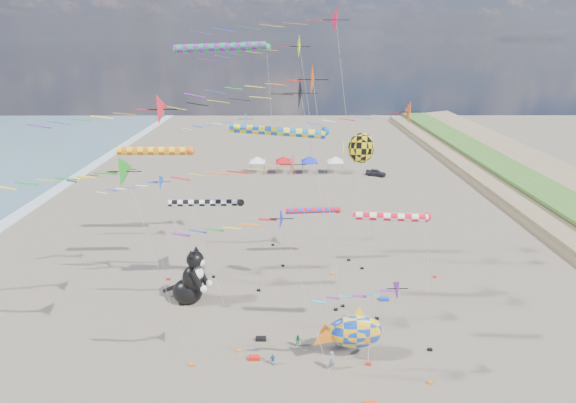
# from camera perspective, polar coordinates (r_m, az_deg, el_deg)

# --- Properties ---
(delta_kite_0) EXTENTS (7.96, 1.66, 8.97)m
(delta_kite_0) POSITION_cam_1_polar(r_m,az_deg,el_deg) (32.50, 13.20, -11.40)
(delta_kite_0) COLOR #6E1994
(delta_kite_0) RESTS_ON ground
(delta_kite_1) EXTENTS (11.79, 2.21, 24.94)m
(delta_kite_1) POSITION_cam_1_polar(r_m,az_deg,el_deg) (43.66, 0.96, 18.76)
(delta_kite_1) COLOR #DEFF11
(delta_kite_1) RESTS_ON ground
(delta_kite_2) EXTENTS (12.63, 2.33, 21.05)m
(delta_kite_2) POSITION_cam_1_polar(r_m,az_deg,el_deg) (32.26, -16.18, 10.62)
(delta_kite_2) COLOR red
(delta_kite_2) RESTS_ON ground
(delta_kite_3) EXTENTS (12.62, 2.29, 16.57)m
(delta_kite_3) POSITION_cam_1_polar(r_m,az_deg,el_deg) (34.89, -1.43, 4.53)
(delta_kite_3) COLOR red
(delta_kite_3) RESTS_ON ground
(delta_kite_4) EXTENTS (10.15, 1.65, 14.87)m
(delta_kite_4) POSITION_cam_1_polar(r_m,az_deg,el_deg) (26.98, -2.92, -3.57)
(delta_kite_4) COLOR #1D1ABC
(delta_kite_4) RESTS_ON ground
(delta_kite_5) EXTENTS (14.19, 3.05, 21.93)m
(delta_kite_5) POSITION_cam_1_polar(r_m,az_deg,el_deg) (37.56, 1.41, 13.54)
(delta_kite_5) COLOR black
(delta_kite_5) RESTS_ON ground
(delta_kite_6) EXTENTS (9.95, 1.84, 16.92)m
(delta_kite_6) POSITION_cam_1_polar(r_m,az_deg,el_deg) (52.16, -6.87, 10.10)
(delta_kite_6) COLOR #127FC7
(delta_kite_6) RESTS_ON ground
(delta_kite_7) EXTENTS (14.02, 2.55, 19.12)m
(delta_kite_7) POSITION_cam_1_polar(r_m,az_deg,el_deg) (44.74, 13.76, 10.62)
(delta_kite_7) COLOR #E1450C
(delta_kite_7) RESTS_ON ground
(delta_kite_8) EXTENTS (12.08, 2.44, 17.38)m
(delta_kite_8) POSITION_cam_1_polar(r_m,az_deg,el_deg) (32.48, -21.77, 3.35)
(delta_kite_8) COLOR #1D9B1E
(delta_kite_8) RESTS_ON ground
(delta_kite_9) EXTENTS (8.63, 1.61, 13.38)m
(delta_kite_9) POSITION_cam_1_polar(r_m,az_deg,el_deg) (47.32, -20.94, 3.62)
(delta_kite_9) COLOR orange
(delta_kite_9) RESTS_ON ground
(delta_kite_10) EXTENTS (8.93, 1.86, 12.70)m
(delta_kite_10) POSITION_cam_1_polar(r_m,az_deg,el_deg) (43.00, -17.26, 1.48)
(delta_kite_10) COLOR blue
(delta_kite_10) RESTS_ON ground
(delta_kite_11) EXTENTS (15.89, 2.76, 27.56)m
(delta_kite_11) POSITION_cam_1_polar(r_m,az_deg,el_deg) (45.14, 5.51, 21.75)
(delta_kite_11) COLOR #FA0E36
(delta_kite_11) RESTS_ON ground
(delta_kite_12) EXTENTS (12.62, 2.61, 22.90)m
(delta_kite_12) POSITION_cam_1_polar(r_m,az_deg,el_deg) (34.46, 1.50, 14.87)
(delta_kite_12) COLOR #E34303
(delta_kite_12) RESTS_ON ground
(windsock_0) EXTENTS (7.14, 0.65, 12.32)m
(windsock_0) POSITION_cam_1_polar(r_m,az_deg,el_deg) (34.17, 13.40, -2.05)
(windsock_0) COLOR red
(windsock_0) RESTS_ON ground
(windsock_1) EXTENTS (7.54, 0.71, 6.68)m
(windsock_1) POSITION_cam_1_polar(r_m,az_deg,el_deg) (50.37, 3.47, -1.17)
(windsock_1) COLOR red
(windsock_1) RESTS_ON ground
(windsock_2) EXTENTS (8.76, 0.87, 14.51)m
(windsock_2) POSITION_cam_1_polar(r_m,az_deg,el_deg) (46.02, -16.08, 6.14)
(windsock_2) COLOR orange
(windsock_2) RESTS_ON ground
(windsock_3) EXTENTS (10.60, 0.88, 24.07)m
(windsock_3) POSITION_cam_1_polar(r_m,az_deg,el_deg) (45.94, -8.03, 18.70)
(windsock_3) COLOR #18874D
(windsock_3) RESTS_ON ground
(windsock_4) EXTENTS (9.55, 0.76, 17.60)m
(windsock_4) POSITION_cam_1_polar(r_m,az_deg,el_deg) (37.41, -0.72, 8.78)
(windsock_4) COLOR blue
(windsock_4) RESTS_ON ground
(windsock_5) EXTENTS (8.50, 0.70, 10.03)m
(windsock_5) POSITION_cam_1_polar(r_m,az_deg,el_deg) (43.47, -10.01, -0.22)
(windsock_5) COLOR black
(windsock_5) RESTS_ON ground
(angelfish_kite) EXTENTS (3.74, 3.02, 16.99)m
(angelfish_kite) POSITION_cam_1_polar(r_m,az_deg,el_deg) (38.75, 8.97, 6.52)
(angelfish_kite) COLOR yellow
(angelfish_kite) RESTS_ON ground
(cat_inflatable) EXTENTS (4.90, 3.50, 5.98)m
(cat_inflatable) POSITION_cam_1_polar(r_m,az_deg,el_deg) (44.87, -12.37, -9.04)
(cat_inflatable) COLOR black
(cat_inflatable) RESTS_ON ground
(fish_inflatable) EXTENTS (6.02, 2.86, 4.75)m
(fish_inflatable) POSITION_cam_1_polar(r_m,az_deg,el_deg) (37.56, 8.46, -15.96)
(fish_inflatable) COLOR #123FB6
(fish_inflatable) RESTS_ON ground
(person_adult) EXTENTS (0.72, 0.65, 1.65)m
(person_adult) POSITION_cam_1_polar(r_m,az_deg,el_deg) (37.16, 5.61, -19.48)
(person_adult) COLOR gray
(person_adult) RESTS_ON ground
(child_green) EXTENTS (0.57, 0.45, 1.15)m
(child_green) POSITION_cam_1_polar(r_m,az_deg,el_deg) (39.33, 1.30, -17.29)
(child_green) COLOR #227638
(child_green) RESTS_ON ground
(child_blue) EXTENTS (0.62, 0.44, 0.98)m
(child_blue) POSITION_cam_1_polar(r_m,az_deg,el_deg) (37.67, -1.97, -19.42)
(child_blue) COLOR #265E97
(child_blue) RESTS_ON ground
(kite_bag_0) EXTENTS (0.90, 0.44, 0.30)m
(kite_bag_0) POSITION_cam_1_polar(r_m,az_deg,el_deg) (38.43, -4.30, -19.19)
(kite_bag_0) COLOR red
(kite_bag_0) RESTS_ON ground
(kite_bag_2) EXTENTS (0.90, 0.44, 0.30)m
(kite_bag_2) POSITION_cam_1_polar(r_m,az_deg,el_deg) (40.34, -3.46, -17.00)
(kite_bag_2) COLOR black
(kite_bag_2) RESTS_ON ground
(kite_bag_3) EXTENTS (0.90, 0.44, 0.30)m
(kite_bag_3) POSITION_cam_1_polar(r_m,az_deg,el_deg) (46.43, 12.09, -12.01)
(kite_bag_3) COLOR #1337C4
(kite_bag_3) RESTS_ON ground
(tent_row) EXTENTS (19.20, 4.20, 3.80)m
(tent_row) POSITION_cam_1_polar(r_m,az_deg,el_deg) (86.23, 1.09, 5.64)
(tent_row) COLOR white
(tent_row) RESTS_ON ground
(parked_car) EXTENTS (4.08, 3.06, 1.29)m
(parked_car) POSITION_cam_1_polar(r_m,az_deg,el_deg) (86.63, 11.09, 3.62)
(parked_car) COLOR #26262D
(parked_car) RESTS_ON ground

